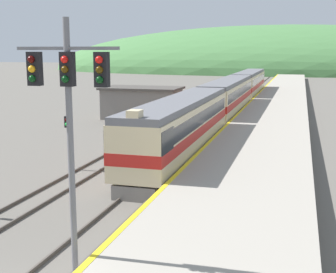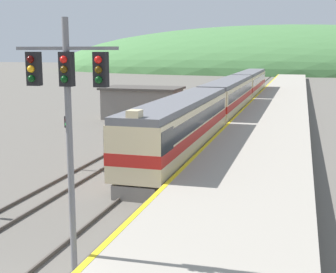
# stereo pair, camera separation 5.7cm
# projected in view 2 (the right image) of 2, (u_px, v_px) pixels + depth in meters

# --- Properties ---
(track_main) EXTENTS (1.52, 180.00, 0.16)m
(track_main) POSITION_uv_depth(u_px,v_px,m) (253.00, 94.00, 79.17)
(track_main) COLOR #4C443D
(track_main) RESTS_ON ground
(track_siding) EXTENTS (1.52, 180.00, 0.16)m
(track_siding) POSITION_uv_depth(u_px,v_px,m) (225.00, 94.00, 80.45)
(track_siding) COLOR #4C443D
(track_siding) RESTS_ON ground
(platform) EXTENTS (7.02, 140.00, 1.07)m
(platform) POSITION_uv_depth(u_px,v_px,m) (278.00, 106.00, 58.80)
(platform) COLOR #9E9689
(platform) RESTS_ON ground
(distant_hills) EXTENTS (173.09, 77.89, 32.59)m
(distant_hills) POSITION_uv_depth(u_px,v_px,m) (280.00, 71.00, 168.60)
(distant_hills) COLOR #477A42
(distant_hills) RESTS_ON ground
(station_shed) EXTENTS (8.60, 5.00, 3.49)m
(station_shed) POSITION_uv_depth(u_px,v_px,m) (142.00, 103.00, 51.51)
(station_shed) COLOR slate
(station_shed) RESTS_ON ground
(express_train_lead_car) EXTENTS (3.01, 19.79, 4.58)m
(express_train_lead_car) POSITION_uv_depth(u_px,v_px,m) (181.00, 127.00, 32.00)
(express_train_lead_car) COLOR black
(express_train_lead_car) RESTS_ON ground
(carriage_second) EXTENTS (3.00, 21.35, 4.22)m
(carriage_second) POSITION_uv_depth(u_px,v_px,m) (229.00, 97.00, 52.51)
(carriage_second) COLOR black
(carriage_second) RESTS_ON ground
(carriage_third) EXTENTS (3.00, 21.35, 4.22)m
(carriage_third) POSITION_uv_depth(u_px,v_px,m) (250.00, 84.00, 73.53)
(carriage_third) COLOR black
(carriage_third) RESTS_ON ground
(signal_mast_main) EXTENTS (3.30, 0.42, 8.42)m
(signal_mast_main) POSITION_uv_depth(u_px,v_px,m) (68.00, 106.00, 14.05)
(signal_mast_main) COLOR slate
(signal_mast_main) RESTS_ON ground
(signal_post_siding) EXTENTS (0.36, 0.42, 3.46)m
(signal_post_siding) POSITION_uv_depth(u_px,v_px,m) (68.00, 131.00, 29.29)
(signal_post_siding) COLOR slate
(signal_post_siding) RESTS_ON ground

